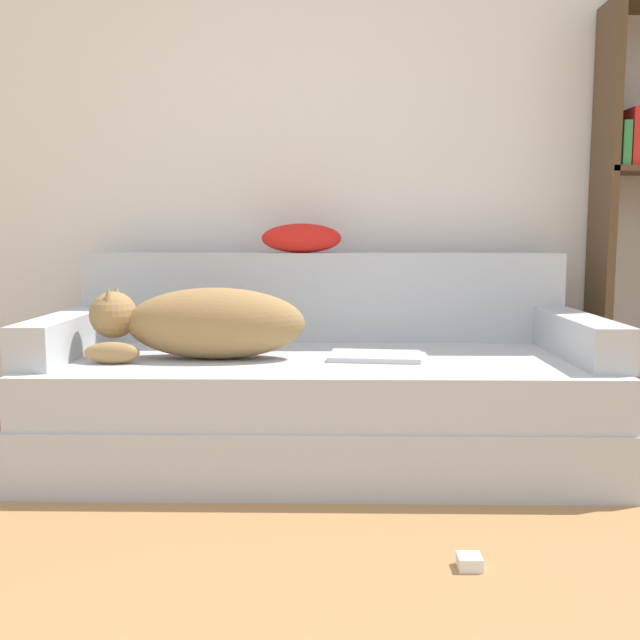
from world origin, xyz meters
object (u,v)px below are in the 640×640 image
at_px(couch, 320,408).
at_px(laptop, 375,356).
at_px(throw_pillow, 301,238).
at_px(dog, 202,323).
at_px(power_adapter, 469,562).

distance_m(couch, laptop, 0.31).
relative_size(laptop, throw_pillow, 1.05).
bearing_deg(throw_pillow, couch, -77.03).
relative_size(dog, power_adapter, 13.02).
relative_size(couch, dog, 2.62).
bearing_deg(throw_pillow, power_adapter, -69.10).
distance_m(dog, throw_pillow, 0.66).
bearing_deg(dog, power_adapter, -44.66).
bearing_deg(throw_pillow, dog, -127.34).
bearing_deg(laptop, throw_pillow, 129.56).
xyz_separation_m(laptop, power_adapter, (0.20, -0.86, -0.40)).
relative_size(couch, power_adapter, 34.13).
height_order(couch, laptop, laptop).
relative_size(dog, laptop, 2.22).
relative_size(dog, throw_pillow, 2.34).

